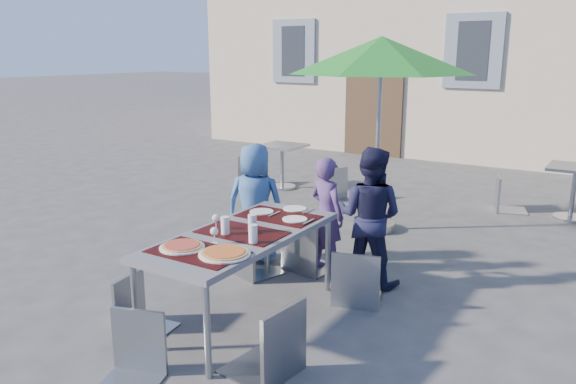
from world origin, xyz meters
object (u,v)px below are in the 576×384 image
Objects in this scene: dining_table at (242,239)px; cafe_table_0 at (282,159)px; chair_0 at (249,222)px; chair_3 at (136,272)px; chair_2 at (358,244)px; child_0 at (255,203)px; child_2 at (370,216)px; pizza_near_left at (182,246)px; bg_chair_r_0 at (333,163)px; pizza_near_right at (225,253)px; cafe_table_1 at (574,184)px; patio_umbrella at (381,57)px; child_1 at (327,215)px; bg_chair_l_1 at (507,173)px; chair_5 at (130,309)px; chair_1 at (306,215)px; bg_chair_l_0 at (250,152)px; chair_4 at (272,295)px.

cafe_table_0 is at bearing 118.45° from dining_table.
chair_0 reaches higher than chair_3.
dining_table is 1.03m from chair_2.
child_0 is 1.26m from child_2.
pizza_near_left is 0.36× the size of bg_chair_r_0.
pizza_near_left is 1.55m from chair_2.
pizza_near_right is 0.53× the size of cafe_table_0.
cafe_table_0 is at bearing -172.76° from cafe_table_1.
cafe_table_1 is at bearing 71.34° from chair_2.
chair_0 is 0.40× the size of patio_umbrella.
child_1 is 3.48m from bg_chair_l_1.
cafe_table_0 is (-2.14, 5.25, -0.04)m from chair_5.
chair_2 reaches higher than pizza_near_left.
pizza_near_left is 0.33× the size of chair_1.
child_2 is 1.35× the size of bg_chair_l_0.
patio_umbrella is at bearing -30.06° from cafe_table_0.
cafe_table_0 is (-2.80, 2.86, -0.18)m from child_2.
bg_chair_l_0 is at bearing 137.09° from chair_2.
child_2 is at bearing -45.54° from cafe_table_0.
dining_table is 4.81m from bg_chair_l_0.
child_2 reaches higher than bg_chair_l_1.
pizza_near_left is 1.78m from child_0.
child_0 is 1.77× the size of cafe_table_0.
child_0 reaches higher than pizza_near_right.
child_0 is at bearing 127.99° from chair_4.
bg_chair_l_1 is at bearing 75.77° from dining_table.
chair_4 is 0.43× the size of patio_umbrella.
chair_5 reaches higher than pizza_near_left.
chair_1 is (0.08, 1.71, -0.17)m from pizza_near_left.
chair_2 is (0.61, -0.58, -0.03)m from child_1.
patio_umbrella is 3.02m from cafe_table_0.
child_0 is at bearing -178.68° from chair_1.
bg_chair_l_1 is (1.85, 3.47, -0.09)m from child_0.
child_0 is 4.42m from cafe_table_1.
chair_1 is at bearing 87.27° from pizza_near_left.
chair_2 is at bearing -59.11° from bg_chair_r_0.
child_2 is 1.86m from chair_4.
child_2 is at bearing 67.75° from pizza_near_left.
pizza_near_left is 0.38× the size of chair_5.
pizza_near_left is 0.27× the size of child_0.
bg_chair_l_1 is at bearing -137.39° from child_0.
pizza_near_right is 0.37× the size of chair_4.
pizza_near_right is at bearing -62.10° from cafe_table_0.
child_0 is 0.95× the size of child_2.
dining_table is 4.67m from cafe_table_0.
bg_chair_r_0 reaches higher than pizza_near_right.
chair_2 reaches higher than bg_chair_l_1.
dining_table is 0.54m from pizza_near_right.
cafe_table_1 is at bearing 41.42° from patio_umbrella.
bg_chair_r_0 is at bearing -98.71° from child_0.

